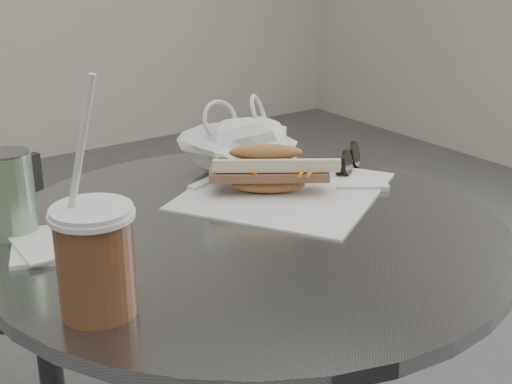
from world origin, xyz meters
TOP-DOWN VIEW (x-y plane):
  - cafe_table at (0.00, 0.20)m, footprint 0.76×0.76m
  - chair_far at (-0.14, 0.84)m, footprint 0.35×0.38m
  - sandwich_paper at (0.13, 0.28)m, footprint 0.42×0.41m
  - banh_mi at (0.10, 0.29)m, footprint 0.24×0.21m
  - iced_coffee at (-0.28, 0.10)m, footprint 0.09×0.09m
  - sunglasses at (0.29, 0.30)m, footprint 0.10×0.08m
  - plastic_bag at (0.13, 0.39)m, footprint 0.24×0.22m
  - napkin_stack at (-0.25, 0.30)m, footprint 0.16×0.16m
  - drink_can at (-0.29, 0.37)m, footprint 0.06×0.06m

SIDE VIEW (x-z plane):
  - chair_far at x=-0.14m, z-range -0.03..0.62m
  - cafe_table at x=0.00m, z-range 0.10..0.84m
  - sandwich_paper at x=0.13m, z-range 0.74..0.74m
  - napkin_stack at x=-0.25m, z-range 0.74..0.75m
  - sunglasses at x=0.29m, z-range 0.73..0.78m
  - banh_mi at x=0.10m, z-range 0.74..0.82m
  - plastic_bag at x=0.13m, z-range 0.74..0.84m
  - drink_can at x=-0.29m, z-range 0.74..0.86m
  - iced_coffee at x=-0.28m, z-range 0.67..0.94m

